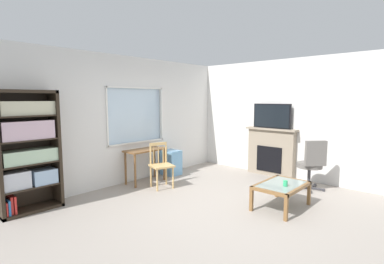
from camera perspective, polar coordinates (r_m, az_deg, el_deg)
The scene contains 12 objects.
ground at distance 4.83m, azimuth 5.21°, elevation -15.19°, with size 6.25×5.89×0.02m, color #9E9389.
wall_back_with_window at distance 6.28m, azimuth -12.86°, elevation 2.24°, with size 5.25×0.15×2.66m.
wall_right at distance 6.84m, azimuth 19.07°, elevation 2.47°, with size 0.12×5.09×2.66m, color silver.
bookshelf at distance 5.20m, azimuth -29.84°, elevation -2.81°, with size 0.90×0.38×1.92m.
desk_under_window at distance 6.22m, azimuth -9.25°, elevation -4.57°, with size 0.88×0.43×0.72m.
wooden_chair at distance 5.85m, azimuth -6.17°, elevation -6.46°, with size 0.52×0.51×0.90m.
plastic_drawer_unit at distance 6.83m, azimuth -4.15°, elevation -6.03°, with size 0.35×0.40×0.58m, color #72ADDB.
fireplace at distance 6.96m, azimuth 15.37°, elevation -3.77°, with size 0.26×1.22×1.11m.
tv at distance 6.84m, azimuth 15.52°, elevation 3.06°, with size 0.06×0.90×0.56m.
office_chair at distance 6.06m, azimuth 22.62°, elevation -5.59°, with size 0.63×0.60×1.00m.
coffee_table at distance 5.00m, azimuth 17.27°, elevation -10.40°, with size 0.94×0.63×0.40m.
sippy_cup at distance 4.87m, azimuth 18.00°, elevation -9.63°, with size 0.07×0.07×0.09m, color #33B770.
Camera 1 is at (-3.58, -2.70, 1.79)m, focal length 26.94 mm.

